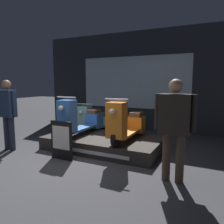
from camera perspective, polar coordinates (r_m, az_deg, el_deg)
ground_plane at (r=4.29m, az=-13.59°, el=-13.76°), size 30.00×30.00×0.00m
shop_wall_back at (r=7.38m, az=5.67°, el=8.07°), size 6.74×0.09×3.20m
display_platform at (r=5.20m, az=-2.18°, el=-7.99°), size 2.67×1.44×0.29m
scooter_display_left at (r=5.34m, az=-8.21°, el=-1.98°), size 0.50×1.60×0.96m
scooter_display_right at (r=4.78m, az=3.80°, el=-3.08°), size 0.50×1.60×0.96m
scooter_backrow_0 at (r=6.79m, az=-4.71°, el=-2.32°), size 0.50×1.60×0.96m
scooter_backrow_1 at (r=6.34m, az=3.15°, el=-3.03°), size 0.50×1.60×0.96m
person_left_browsing at (r=5.51m, az=-25.56°, el=0.38°), size 0.53×0.21×1.61m
person_right_browsing at (r=3.48m, az=16.00°, el=-2.47°), size 0.63×0.26×1.61m
price_sign_board at (r=4.56m, az=-13.06°, el=-7.19°), size 0.51×0.04×0.79m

